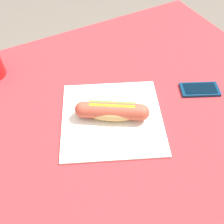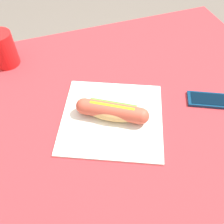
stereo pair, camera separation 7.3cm
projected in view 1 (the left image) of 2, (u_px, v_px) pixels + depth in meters
ground_plane at (112, 196)px, 1.38m from camera, size 6.00×6.00×0.00m
dining_table at (112, 129)px, 0.90m from camera, size 1.19×0.88×0.75m
paper_wrapper at (112, 118)px, 0.75m from camera, size 0.39×0.38×0.01m
hot_dog at (112, 111)px, 0.73m from camera, size 0.19×0.14×0.05m
cell_phone at (200, 89)px, 0.83m from camera, size 0.14×0.11×0.01m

